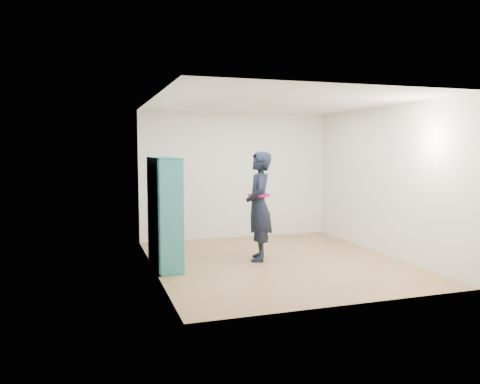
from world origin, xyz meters
name	(u,v)px	position (x,y,z in m)	size (l,w,h in m)	color
floor	(277,262)	(0.00, 0.00, 0.00)	(4.50, 4.50, 0.00)	#9B6E46
ceiling	(278,102)	(0.00, 0.00, 2.60)	(4.50, 4.50, 0.00)	white
wall_left	(154,186)	(-2.00, 0.00, 1.30)	(0.02, 4.50, 2.60)	silver
wall_right	(383,180)	(2.00, 0.00, 1.30)	(0.02, 4.50, 2.60)	silver
wall_back	(236,175)	(0.00, 2.25, 1.30)	(4.00, 0.02, 2.60)	silver
wall_front	(352,197)	(0.00, -2.25, 1.30)	(4.00, 0.02, 2.60)	silver
bookshelf	(163,214)	(-1.83, 0.29, 0.84)	(0.38, 1.29, 1.72)	teal
person	(259,206)	(-0.25, 0.20, 0.91)	(0.62, 0.76, 1.81)	black
smartphone	(249,198)	(-0.37, 0.33, 1.03)	(0.01, 0.10, 0.13)	silver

